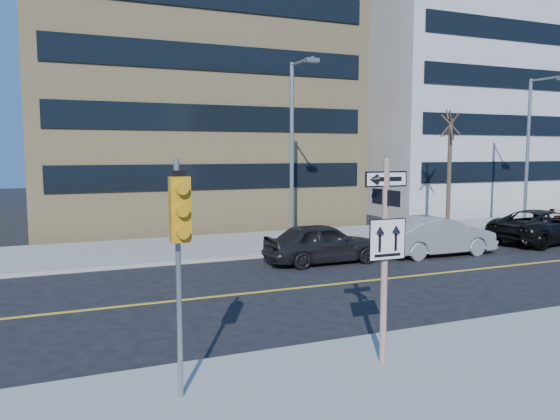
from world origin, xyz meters
name	(u,v)px	position (x,y,z in m)	size (l,w,h in m)	color
ground	(324,331)	(0.00, 0.00, 0.00)	(120.00, 120.00, 0.00)	black
far_sidewalk	(510,226)	(18.00, 12.00, 0.07)	(66.00, 6.00, 0.15)	#A1A097
road_centerline	(551,261)	(12.00, 4.00, 0.01)	(40.00, 0.14, 0.01)	gold
sign_pole	(385,247)	(0.00, -2.51, 2.44)	(0.92, 0.92, 4.06)	beige
traffic_signal	(180,229)	(-4.00, -2.66, 3.03)	(0.32, 0.45, 4.00)	gray
parked_car_a	(323,243)	(3.64, 7.19, 0.78)	(4.59, 1.85, 1.56)	black
parked_car_b	(437,236)	(8.74, 6.79, 0.81)	(4.90, 1.71, 1.62)	gray
parked_car_c	(543,226)	(15.32, 7.36, 0.79)	(5.67, 2.62, 1.58)	black
streetlight_a	(294,141)	(4.00, 10.76, 4.76)	(0.55, 2.25, 8.00)	gray
streetlight_b	(532,143)	(18.00, 10.76, 4.76)	(0.55, 2.25, 8.00)	gray
street_tree_west	(451,127)	(13.00, 11.30, 5.52)	(1.80, 1.80, 6.35)	#36291F
building_brick	(178,80)	(2.00, 25.00, 9.00)	(18.00, 18.00, 18.00)	tan
building_grey_mid	(455,111)	(24.00, 24.00, 7.50)	(20.00, 16.00, 15.00)	#ABAEB1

